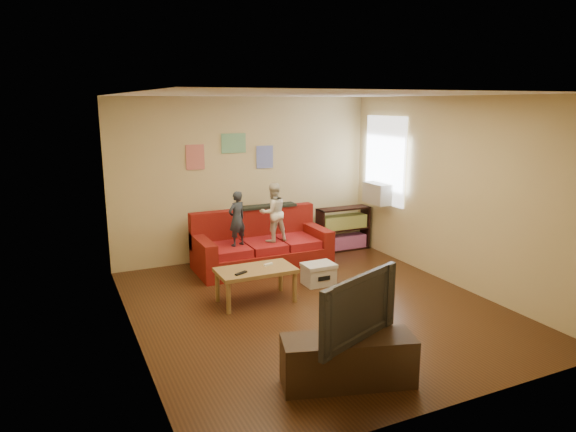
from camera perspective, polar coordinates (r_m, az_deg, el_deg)
name	(u,v)px	position (r m, az deg, el deg)	size (l,w,h in m)	color
room_shell	(315,205)	(6.42, 3.02, 1.20)	(4.52, 5.02, 2.72)	#402310
sofa	(261,247)	(8.30, -3.06, -3.51)	(2.13, 0.98, 0.94)	maroon
child_a	(237,219)	(7.85, -5.70, -0.30)	(0.31, 0.20, 0.85)	#262C37
child_b	(273,212)	(8.06, -1.68, 0.40)	(0.45, 0.35, 0.94)	silver
coffee_table	(256,273)	(6.84, -3.59, -6.37)	(1.03, 0.56, 0.46)	olive
remote	(241,273)	(6.63, -5.25, -6.34)	(0.18, 0.05, 0.02)	black
game_controller	(268,264)	(6.93, -2.21, -5.40)	(0.13, 0.04, 0.03)	white
bookshelf	(343,231)	(9.26, 6.12, -1.67)	(0.97, 0.29, 0.78)	black
window	(385,160)	(8.93, 10.74, 6.10)	(0.04, 1.08, 1.48)	white
ac_unit	(378,193)	(8.94, 9.97, 2.51)	(0.28, 0.55, 0.35)	#B7B2A3
artwork_left	(195,157)	(8.36, -10.28, 6.45)	(0.30, 0.01, 0.40)	#D87266
artwork_center	(234,143)	(8.53, -6.07, 8.04)	(0.42, 0.01, 0.32)	#72B27F
artwork_right	(265,157)	(8.74, -2.60, 6.57)	(0.30, 0.01, 0.38)	#727FCC
file_box	(319,274)	(7.55, 3.43, -6.42)	(0.46, 0.35, 0.32)	silver
tv_stand	(348,361)	(5.05, 6.69, -15.67)	(1.25, 0.42, 0.47)	#362315
television	(350,306)	(4.81, 6.86, -9.87)	(1.10, 0.15, 0.64)	black
tissue	(321,272)	(7.98, 3.70, -6.23)	(0.09, 0.09, 0.09)	silver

